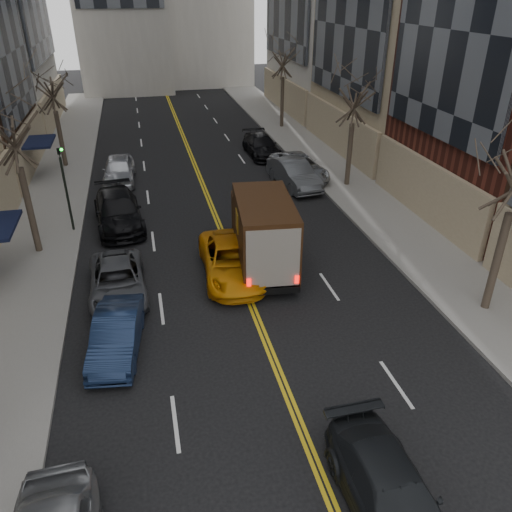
{
  "coord_description": "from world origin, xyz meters",
  "views": [
    {
      "loc": [
        -3.6,
        -2.64,
        11.19
      ],
      "look_at": [
        0.19,
        13.4,
        2.2
      ],
      "focal_mm": 35.0,
      "sensor_mm": 36.0,
      "label": 1
    }
  ],
  "objects_px": {
    "ups_truck": "(263,232)",
    "taxi": "(232,260)",
    "observer_sedan": "(391,496)",
    "pedestrian": "(272,227)"
  },
  "relations": [
    {
      "from": "ups_truck",
      "to": "taxi",
      "type": "height_order",
      "value": "ups_truck"
    },
    {
      "from": "observer_sedan",
      "to": "taxi",
      "type": "relative_size",
      "value": 0.9
    },
    {
      "from": "ups_truck",
      "to": "pedestrian",
      "type": "bearing_deg",
      "value": 71.59
    },
    {
      "from": "ups_truck",
      "to": "taxi",
      "type": "bearing_deg",
      "value": -153.34
    },
    {
      "from": "observer_sedan",
      "to": "pedestrian",
      "type": "relative_size",
      "value": 2.97
    },
    {
      "from": "observer_sedan",
      "to": "ups_truck",
      "type": "bearing_deg",
      "value": 89.22
    },
    {
      "from": "taxi",
      "to": "ups_truck",
      "type": "bearing_deg",
      "value": 22.83
    },
    {
      "from": "ups_truck",
      "to": "taxi",
      "type": "xyz_separation_m",
      "value": [
        -1.5,
        -0.56,
        -0.94
      ]
    },
    {
      "from": "ups_truck",
      "to": "taxi",
      "type": "relative_size",
      "value": 1.17
    },
    {
      "from": "observer_sedan",
      "to": "taxi",
      "type": "bearing_deg",
      "value": 96.41
    }
  ]
}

